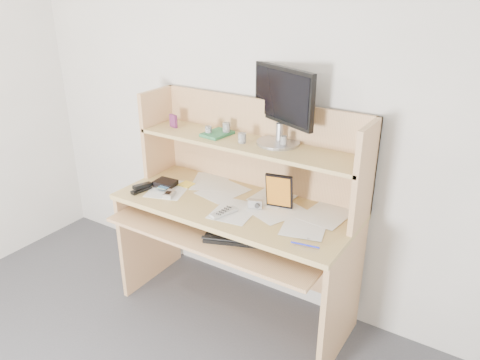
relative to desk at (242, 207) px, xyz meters
The scene contains 19 objects.
back_wall 0.60m from the desk, 90.00° to the left, with size 3.60×0.04×2.50m, color silver.
desk is the anchor object (origin of this frame).
paper_clutter 0.10m from the desk, 90.00° to the right, with size 1.32×0.54×0.01m, color white.
keyboard 0.30m from the desk, 55.10° to the right, with size 0.45×0.30×0.03m.
tv_remote 0.24m from the desk, 84.12° to the right, with size 0.05×0.16×0.02m, color #ABABA5.
flip_phone 0.44m from the desk, 151.87° to the right, with size 0.05×0.10×0.02m, color #B4B4B7.
stapler 0.62m from the desk, 156.66° to the right, with size 0.04×0.14×0.04m, color black.
wallet 0.51m from the desk, 167.62° to the right, with size 0.13×0.10×0.03m, color black.
sticky_note_pad 0.40m from the desk, behind, with size 0.08×0.08×0.01m, color yellow.
digital_camera 0.17m from the desk, 28.23° to the right, with size 0.08×0.03×0.05m, color #A3A3A5.
game_case 0.30m from the desk, ahead, with size 0.15×0.02×0.21m, color black.
blue_pen 0.61m from the desk, 28.01° to the right, with size 0.01×0.01×0.14m, color #1A24C7.
card_box 0.69m from the desk, behind, with size 0.06×0.02×0.08m, color #A11E15.
shelf_book 0.46m from the desk, 161.82° to the left, with size 0.13×0.18×0.02m, color #33804D.
chip_stack_a 0.49m from the desk, behind, with size 0.04×0.04×0.05m, color black.
chip_stack_b 0.47m from the desk, 148.36° to the left, with size 0.05×0.05×0.07m, color silver.
chip_stack_c 0.42m from the desk, 123.25° to the left, with size 0.05×0.05×0.06m, color black.
chip_stack_d 0.48m from the desk, 24.76° to the left, with size 0.04×0.04×0.06m, color white.
monitor 0.65m from the desk, 44.57° to the left, with size 0.46×0.27×0.42m.
Camera 1 is at (1.31, -0.53, 1.95)m, focal length 35.00 mm.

